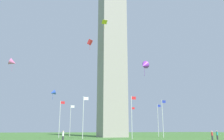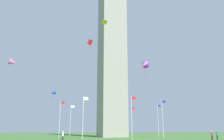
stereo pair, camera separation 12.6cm
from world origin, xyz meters
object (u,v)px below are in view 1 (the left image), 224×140
(kite_pink_delta, at_px, (13,62))
(kite_yellow_diamond, at_px, (105,22))
(flagpole_n, at_px, (158,119))
(kite_purple_delta, at_px, (144,65))
(flagpole_e, at_px, (99,120))
(kite_blue_delta, at_px, (53,93))
(person_red_shirt, at_px, (212,136))
(kite_red_box, at_px, (90,42))
(flagpole_se, at_px, (71,119))
(flagpole_ne, at_px, (132,120))
(flagpole_s, at_px, (60,117))
(flagpole_w, at_px, (132,115))
(flagpole_nw, at_px, (163,117))
(person_white_shirt, at_px, (63,136))
(obelisk_monument, at_px, (112,28))
(person_teal_shirt, at_px, (217,135))
(flagpole_sw, at_px, (83,115))

(kite_pink_delta, relative_size, kite_yellow_diamond, 1.85)
(flagpole_n, relative_size, kite_purple_delta, 3.44)
(flagpole_e, xyz_separation_m, kite_blue_delta, (-16.20, -22.39, 4.68))
(kite_pink_delta, bearing_deg, person_red_shirt, -27.36)
(kite_yellow_diamond, bearing_deg, kite_red_box, 87.75)
(kite_yellow_diamond, bearing_deg, flagpole_se, 93.99)
(flagpole_n, distance_m, flagpole_se, 25.05)
(flagpole_se, relative_size, kite_blue_delta, 4.15)
(flagpole_n, bearing_deg, flagpole_ne, 112.50)
(flagpole_ne, xyz_separation_m, kite_purple_delta, (-12.61, -36.09, 7.22))
(flagpole_s, relative_size, flagpole_w, 1.00)
(flagpole_n, bearing_deg, kite_purple_delta, -122.03)
(flagpole_s, xyz_separation_m, flagpole_nw, (23.14, -9.59, 0.00))
(flagpole_n, bearing_deg, kite_yellow_diamond, -138.65)
(flagpole_n, xyz_separation_m, flagpole_nw, (-3.97, -9.59, 0.00))
(person_white_shirt, bearing_deg, flagpole_nw, -31.50)
(obelisk_monument, height_order, person_red_shirt, obelisk_monument)
(flagpole_s, bearing_deg, kite_purple_delta, -68.32)
(kite_red_box, bearing_deg, kite_pink_delta, -173.23)
(flagpole_nw, distance_m, kite_red_box, 26.77)
(flagpole_se, bearing_deg, flagpole_n, -22.50)
(flagpole_s, height_order, flagpole_nw, same)
(obelisk_monument, height_order, person_teal_shirt, obelisk_monument)
(flagpole_e, distance_m, flagpole_w, 27.11)
(flagpole_se, height_order, flagpole_w, same)
(flagpole_e, distance_m, kite_purple_delta, 40.81)
(flagpole_se, distance_m, kite_yellow_diamond, 33.45)
(flagpole_sw, bearing_deg, kite_pink_delta, 161.57)
(person_red_shirt, bearing_deg, flagpole_w, 42.44)
(person_white_shirt, relative_size, kite_red_box, 0.55)
(flagpole_sw, distance_m, person_white_shirt, 11.07)
(kite_red_box, bearing_deg, flagpole_se, 102.50)
(person_teal_shirt, distance_m, kite_red_box, 37.37)
(kite_blue_delta, bearing_deg, flagpole_ne, 35.55)
(flagpole_e, height_order, person_teal_shirt, flagpole_e)
(person_white_shirt, distance_m, person_teal_shirt, 28.71)
(person_white_shirt, xyz_separation_m, kite_red_box, (7.74, 16.32, 23.73))
(flagpole_n, xyz_separation_m, person_teal_shirt, (0.19, -22.34, -4.01))
(flagpole_n, distance_m, person_red_shirt, 23.87)
(person_red_shirt, bearing_deg, kite_red_box, 34.02)
(kite_blue_delta, xyz_separation_m, kite_pink_delta, (-9.02, 4.47, 7.17))
(person_red_shirt, relative_size, kite_yellow_diamond, 0.98)
(flagpole_se, relative_size, kite_yellow_diamond, 5.33)
(flagpole_n, relative_size, kite_red_box, 2.95)
(person_white_shirt, relative_size, person_teal_shirt, 0.98)
(flagpole_sw, relative_size, person_white_shirt, 5.36)
(flagpole_w, bearing_deg, flagpole_s, 135.00)
(flagpole_sw, xyz_separation_m, person_red_shirt, (21.23, -13.86, -4.04))
(flagpole_sw, height_order, kite_red_box, kite_red_box)
(flagpole_s, bearing_deg, flagpole_sw, -67.50)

